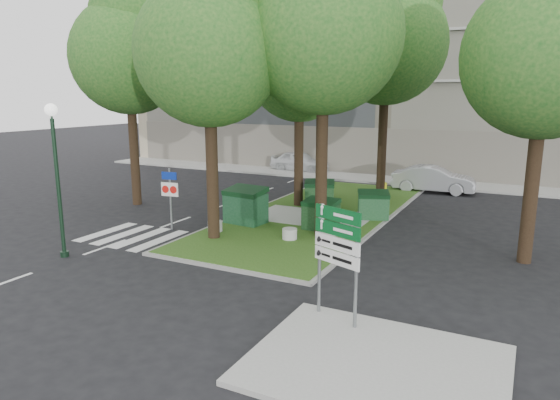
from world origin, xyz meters
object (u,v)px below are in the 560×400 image
Objects in this scene: tree_street_left at (130,45)px; traffic_sign_pole at (170,190)px; dumpster_c at (321,215)px; litter_bin at (383,190)px; bollard_right at (329,234)px; tree_median_near_right at (327,18)px; tree_median_mid at (302,59)px; tree_median_far at (389,32)px; dumpster_b at (320,194)px; dumpster_d at (373,205)px; street_lamp at (56,163)px; bollard_left at (215,226)px; tree_street_right at (551,40)px; car_white at (300,161)px; bollard_mid at (290,234)px; tree_median_near_left at (211,38)px; car_silver at (433,179)px; directional_sign at (338,246)px; dumpster_a at (246,206)px.

traffic_sign_pole is (4.51, -3.06, -6.03)m from tree_street_left.
dumpster_c reaches higher than litter_bin.
bollard_right is 0.22× the size of traffic_sign_pole.
tree_median_near_right is at bearing -90.07° from litter_bin.
tree_median_mid reaches higher than dumpster_c.
tree_median_far is 8.43m from dumpster_b.
street_lamp reaches higher than dumpster_d.
bollard_left is at bearing -23.70° from tree_street_left.
tree_street_right is at bearing -21.80° from tree_median_mid.
bollard_mid is at bearing -153.50° from car_white.
tree_street_left is 12.24m from dumpster_c.
tree_median_near_left reaches higher than litter_bin.
tree_median_near_left is at bearing -108.89° from litter_bin.
bollard_mid is at bearing -134.02° from dumpster_d.
bollard_right is 0.73× the size of litter_bin.
litter_bin is 3.72m from car_silver.
tree_median_far is 4.73× the size of traffic_sign_pole.
bollard_mid is at bearing -101.60° from dumpster_c.
tree_median_far is 21.50× the size of bollard_right.
bollard_mid is at bearing 162.62° from car_silver.
tree_street_left reaches higher than dumpster_c.
tree_median_far is 1.18× the size of tree_street_right.
bollard_left is at bearing -170.52° from tree_street_right.
tree_median_far is at bearing 122.89° from directional_sign.
car_silver is (5.53, 13.37, -6.58)m from tree_median_near_left.
directional_sign is 17.99m from car_silver.
directional_sign reaches higher than bollard_mid.
bollard_left is (-0.39, -1.70, -0.53)m from dumpster_a.
tree_street_right is 10.47m from bollard_mid.
tree_street_left reaches higher than car_silver.
tree_median_near_right is 8.76m from bollard_left.
tree_median_near_left is 13.90× the size of litter_bin.
tree_median_near_left is 10.80m from tree_street_right.
street_lamp is at bearing -131.48° from tree_median_near_left.
tree_median_near_right is at bearing -57.62° from dumpster_c.
tree_street_right is at bearing 1.68° from traffic_sign_pole.
tree_median_mid is at bearing 144.00° from dumpster_d.
directional_sign is 24.09m from car_white.
tree_street_right is at bearing 82.07° from directional_sign.
tree_median_near_right is at bearing 166.00° from car_silver.
traffic_sign_pole reaches higher than bollard_mid.
tree_median_near_right is at bearing 7.26° from traffic_sign_pole.
tree_median_mid is 8.63m from traffic_sign_pole.
dumpster_c is 0.56× the size of traffic_sign_pole.
dumpster_c is 1.90m from bollard_mid.
dumpster_b is 11.89m from car_white.
car_white is at bearing 138.34° from directional_sign.
tree_median_near_right is 9.41m from directional_sign.
tree_street_right is 18.18× the size of bollard_mid.
tree_median_near_right is 11.15m from litter_bin.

